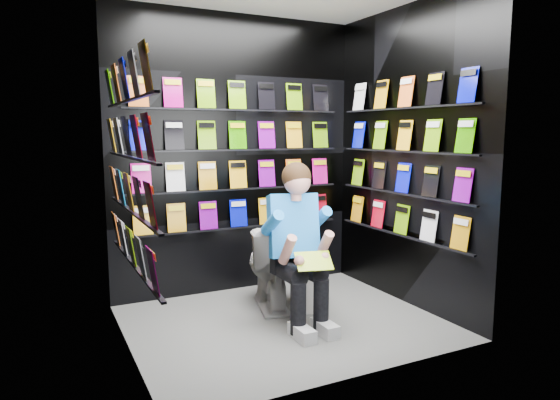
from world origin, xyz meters
name	(u,v)px	position (x,y,z in m)	size (l,w,h in m)	color
floor	(284,322)	(0.00, 0.00, 0.00)	(2.40, 2.40, 0.00)	#61605E
wall_back	(237,155)	(0.00, 1.00, 1.30)	(2.40, 0.04, 2.60)	black
wall_front	(361,169)	(0.00, -1.00, 1.30)	(2.40, 0.04, 2.60)	black
wall_left	(123,165)	(-1.20, 0.00, 1.30)	(0.04, 2.00, 2.60)	black
wall_right	(407,157)	(1.20, 0.00, 1.30)	(0.04, 2.00, 2.60)	black
comics_back	(238,155)	(0.00, 0.97, 1.31)	(2.10, 0.06, 1.37)	orange
comics_left	(127,164)	(-1.17, 0.00, 1.31)	(0.06, 1.70, 1.37)	orange
comics_right	(404,157)	(1.17, 0.00, 1.31)	(0.06, 1.70, 1.37)	orange
toilet	(271,266)	(0.07, 0.39, 0.37)	(0.42, 0.75, 0.73)	white
longbox	(306,289)	(0.35, 0.26, 0.15)	(0.23, 0.41, 0.31)	silver
longbox_lid	(306,270)	(0.35, 0.26, 0.32)	(0.25, 0.43, 0.03)	silver
reader	(292,228)	(0.07, 0.01, 0.77)	(0.51, 0.75, 1.39)	blue
held_comic	(314,261)	(0.07, -0.34, 0.58)	(0.27, 0.01, 0.18)	green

